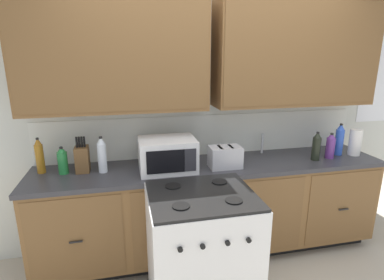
# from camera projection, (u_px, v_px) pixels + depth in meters

# --- Properties ---
(ground_plane) EXTENTS (8.00, 8.00, 0.00)m
(ground_plane) POSITION_uv_depth(u_px,v_px,m) (220.00, 270.00, 2.79)
(ground_plane) COLOR #B2A893
(wall_unit) EXTENTS (4.38, 0.40, 2.48)m
(wall_unit) POSITION_uv_depth(u_px,v_px,m) (209.00, 80.00, 2.81)
(wall_unit) COLOR silver
(wall_unit) RESTS_ON ground_plane
(counter_run) EXTENTS (3.21, 0.64, 0.91)m
(counter_run) POSITION_uv_depth(u_px,v_px,m) (212.00, 208.00, 2.95)
(counter_run) COLOR black
(counter_run) RESTS_ON ground_plane
(stove_range) EXTENTS (0.76, 0.68, 0.95)m
(stove_range) POSITION_uv_depth(u_px,v_px,m) (201.00, 251.00, 2.30)
(stove_range) COLOR white
(stove_range) RESTS_ON ground_plane
(microwave) EXTENTS (0.48, 0.37, 0.28)m
(microwave) POSITION_uv_depth(u_px,v_px,m) (167.00, 155.00, 2.65)
(microwave) COLOR white
(microwave) RESTS_ON counter_run
(toaster) EXTENTS (0.28, 0.18, 0.19)m
(toaster) POSITION_uv_depth(u_px,v_px,m) (225.00, 157.00, 2.73)
(toaster) COLOR #B7B7BC
(toaster) RESTS_ON counter_run
(knife_block) EXTENTS (0.11, 0.14, 0.31)m
(knife_block) POSITION_uv_depth(u_px,v_px,m) (82.00, 159.00, 2.62)
(knife_block) COLOR brown
(knife_block) RESTS_ON counter_run
(sink_faucet) EXTENTS (0.02, 0.02, 0.20)m
(sink_faucet) POSITION_uv_depth(u_px,v_px,m) (262.00, 143.00, 3.12)
(sink_faucet) COLOR #B2B5BA
(sink_faucet) RESTS_ON counter_run
(paper_towel_roll) EXTENTS (0.12, 0.12, 0.26)m
(paper_towel_roll) POSITION_uv_depth(u_px,v_px,m) (355.00, 142.00, 3.05)
(paper_towel_roll) COLOR white
(paper_towel_roll) RESTS_ON counter_run
(bottle_violet) EXTENTS (0.08, 0.08, 0.25)m
(bottle_violet) POSITION_uv_depth(u_px,v_px,m) (330.00, 146.00, 2.96)
(bottle_violet) COLOR #663384
(bottle_violet) RESTS_ON counter_run
(bottle_dark) EXTENTS (0.08, 0.08, 0.27)m
(bottle_dark) POSITION_uv_depth(u_px,v_px,m) (316.00, 146.00, 2.90)
(bottle_dark) COLOR black
(bottle_dark) RESTS_ON counter_run
(bottle_amber) EXTENTS (0.07, 0.07, 0.31)m
(bottle_amber) POSITION_uv_depth(u_px,v_px,m) (40.00, 156.00, 2.58)
(bottle_amber) COLOR #9E6619
(bottle_amber) RESTS_ON counter_run
(bottle_blue) EXTENTS (0.08, 0.08, 0.32)m
(bottle_blue) POSITION_uv_depth(u_px,v_px,m) (339.00, 140.00, 3.06)
(bottle_blue) COLOR blue
(bottle_blue) RESTS_ON counter_run
(bottle_clear) EXTENTS (0.07, 0.07, 0.31)m
(bottle_clear) POSITION_uv_depth(u_px,v_px,m) (102.00, 155.00, 2.60)
(bottle_clear) COLOR silver
(bottle_clear) RESTS_ON counter_run
(bottle_green) EXTENTS (0.08, 0.08, 0.23)m
(bottle_green) POSITION_uv_depth(u_px,v_px,m) (63.00, 161.00, 2.58)
(bottle_green) COLOR #237A38
(bottle_green) RESTS_ON counter_run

